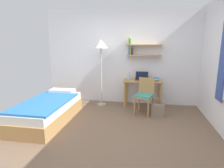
# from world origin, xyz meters

# --- Properties ---
(ground_plane) EXTENTS (5.28, 5.28, 0.00)m
(ground_plane) POSITION_xyz_m (0.00, 0.00, 0.00)
(ground_plane) COLOR brown
(wall_back) EXTENTS (4.40, 0.27, 2.60)m
(wall_back) POSITION_xyz_m (0.01, 2.02, 1.30)
(wall_back) COLOR white
(wall_back) RESTS_ON ground_plane
(bed) EXTENTS (0.88, 1.88, 0.54)m
(bed) POSITION_xyz_m (-1.46, 0.37, 0.24)
(bed) COLOR #B2844C
(bed) RESTS_ON ground_plane
(desk) EXTENTS (0.99, 0.55, 0.73)m
(desk) POSITION_xyz_m (0.53, 1.70, 0.59)
(desk) COLOR #B2844C
(desk) RESTS_ON ground_plane
(desk_chair) EXTENTS (0.52, 0.50, 0.86)m
(desk_chair) POSITION_xyz_m (0.60, 1.20, 0.48)
(desk_chair) COLOR #B2844C
(desk_chair) RESTS_ON ground_plane
(standing_lamp) EXTENTS (0.37, 0.37, 1.77)m
(standing_lamp) POSITION_xyz_m (-0.58, 1.66, 1.55)
(standing_lamp) COLOR #B2A893
(standing_lamp) RESTS_ON ground_plane
(laptop) EXTENTS (0.34, 0.21, 0.21)m
(laptop) POSITION_xyz_m (0.51, 1.76, 0.78)
(laptop) COLOR black
(laptop) RESTS_ON desk
(water_bottle) EXTENTS (0.07, 0.07, 0.20)m
(water_bottle) POSITION_xyz_m (0.15, 1.76, 0.83)
(water_bottle) COLOR silver
(water_bottle) RESTS_ON desk
(book_stack) EXTENTS (0.19, 0.25, 0.07)m
(book_stack) POSITION_xyz_m (0.85, 1.70, 0.76)
(book_stack) COLOR #333338
(book_stack) RESTS_ON desk
(handbag) EXTENTS (0.29, 0.13, 0.44)m
(handbag) POSITION_xyz_m (0.91, 1.05, 0.15)
(handbag) COLOR gray
(handbag) RESTS_ON ground_plane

